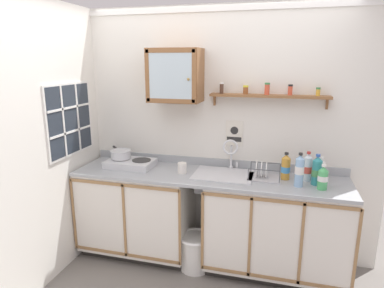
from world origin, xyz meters
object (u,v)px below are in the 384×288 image
object	(u,v)px
bottle_water_blue_2	(299,171)
warning_sign	(234,134)
saucepan	(121,154)
hot_plate_stove	(130,163)
bottle_soda_green_1	(323,178)
bottle_opaque_white_3	(321,171)
bottle_water_clear_0	(308,168)
bottle_detergent_teal_4	(317,171)
mug	(182,168)
trash_bin	(195,251)
sink	(224,178)
dish_rack	(263,174)
bottle_juice_amber_5	(286,167)
wall_cabinet	(175,75)

from	to	relation	value
bottle_water_blue_2	warning_sign	xyz separation A→B (m)	(-0.62, 0.38, 0.21)
saucepan	bottle_water_blue_2	bearing A→B (deg)	-4.89
hot_plate_stove	bottle_soda_green_1	distance (m)	1.85
warning_sign	bottle_opaque_white_3	bearing A→B (deg)	-14.41
hot_plate_stove	bottle_opaque_white_3	world-z (taller)	bottle_opaque_white_3
bottle_water_clear_0	bottle_soda_green_1	world-z (taller)	bottle_water_clear_0
bottle_water_clear_0	bottle_detergent_teal_4	world-z (taller)	bottle_detergent_teal_4
mug	trash_bin	world-z (taller)	mug
sink	bottle_opaque_white_3	size ratio (longest dim) A/B	2.44
bottle_soda_green_1	bottle_opaque_white_3	bearing A→B (deg)	89.17
sink	bottle_soda_green_1	world-z (taller)	sink
hot_plate_stove	dish_rack	bearing A→B (deg)	-0.07
bottle_water_clear_0	bottle_juice_amber_5	xyz separation A→B (m)	(-0.19, -0.01, -0.01)
bottle_detergent_teal_4	trash_bin	bearing A→B (deg)	-172.48
hot_plate_stove	wall_cabinet	world-z (taller)	wall_cabinet
wall_cabinet	warning_sign	distance (m)	0.82
bottle_water_clear_0	bottle_opaque_white_3	xyz separation A→B (m)	(0.12, 0.00, -0.02)
bottle_juice_amber_5	wall_cabinet	bearing A→B (deg)	176.04
bottle_opaque_white_3	dish_rack	bearing A→B (deg)	-174.35
bottle_water_clear_0	wall_cabinet	size ratio (longest dim) A/B	0.54
bottle_soda_green_1	bottle_juice_amber_5	world-z (taller)	bottle_juice_amber_5
mug	bottle_detergent_teal_4	bearing A→B (deg)	0.22
bottle_soda_green_1	dish_rack	xyz separation A→B (m)	(-0.50, 0.14, -0.06)
saucepan	wall_cabinet	size ratio (longest dim) A/B	0.59
hot_plate_stove	bottle_juice_amber_5	size ratio (longest dim) A/B	1.88
hot_plate_stove	bottle_water_clear_0	world-z (taller)	bottle_water_clear_0
saucepan	bottle_water_blue_2	distance (m)	1.77
hot_plate_stove	mug	xyz separation A→B (m)	(0.57, -0.05, 0.01)
sink	dish_rack	world-z (taller)	sink
sink	bottle_soda_green_1	bearing A→B (deg)	-9.73
wall_cabinet	dish_rack	bearing A→B (deg)	-7.12
bottle_opaque_white_3	saucepan	bearing A→B (deg)	-179.34
bottle_opaque_white_3	bottle_soda_green_1	bearing A→B (deg)	-90.83
dish_rack	mug	xyz separation A→B (m)	(-0.77, -0.05, 0.01)
bottle_soda_green_1	saucepan	bearing A→B (deg)	174.98
saucepan	hot_plate_stove	bearing A→B (deg)	-12.21
hot_plate_stove	bottle_juice_amber_5	world-z (taller)	bottle_juice_amber_5
hot_plate_stove	trash_bin	bearing A→B (deg)	-13.88
saucepan	bottle_juice_amber_5	xyz separation A→B (m)	(1.65, 0.01, -0.01)
bottle_water_clear_0	dish_rack	world-z (taller)	bottle_water_clear_0
bottle_juice_amber_5	bottle_soda_green_1	bearing A→B (deg)	-30.71
wall_cabinet	hot_plate_stove	bearing A→B (deg)	-166.80
mug	warning_sign	distance (m)	0.62
hot_plate_stove	bottle_water_blue_2	bearing A→B (deg)	-4.37
mug	warning_sign	world-z (taller)	warning_sign
bottle_soda_green_1	wall_cabinet	world-z (taller)	wall_cabinet
dish_rack	warning_sign	world-z (taller)	warning_sign
saucepan	wall_cabinet	xyz separation A→B (m)	(0.58, 0.08, 0.80)
sink	bottle_juice_amber_5	world-z (taller)	sink
bottle_water_clear_0	dish_rack	bearing A→B (deg)	-173.32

